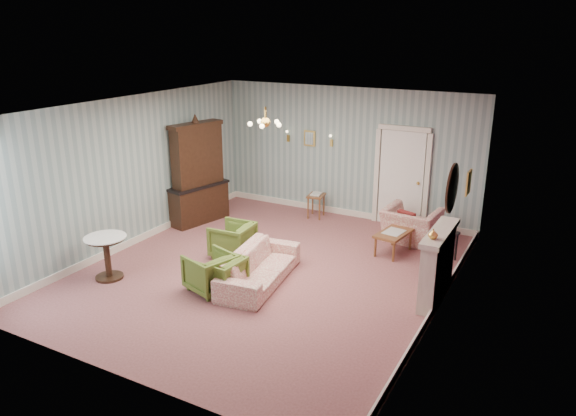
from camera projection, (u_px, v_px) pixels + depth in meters
The scene contains 27 objects.
floor at pixel (267, 271), 9.68m from camera, with size 7.00×7.00×0.00m, color #975958.
ceiling at pixel (265, 107), 8.76m from camera, with size 7.00×7.00×0.00m, color white.
wall_back at pixel (346, 153), 12.14m from camera, with size 6.00×6.00×0.00m, color gray.
wall_front at pixel (112, 271), 6.30m from camera, with size 6.00×6.00×0.00m, color gray.
wall_left at pixel (133, 172), 10.57m from camera, with size 7.00×7.00×0.00m, color gray.
wall_right at pixel (445, 222), 7.87m from camera, with size 7.00×7.00×0.00m, color gray.
wall_right_floral at pixel (444, 222), 7.87m from camera, with size 7.00×7.00×0.00m, color #C1607A.
door at pixel (401, 177), 11.64m from camera, with size 1.12×0.12×2.16m, color white, non-canonical shape.
olive_chair_a at pixel (210, 270), 8.89m from camera, with size 0.69×0.64×0.71m, color #566E26.
olive_chair_b at pixel (222, 273), 8.85m from camera, with size 0.64×0.60×0.66m, color #566E26.
olive_chair_c at pixel (232, 238), 10.21m from camera, with size 0.70×0.66×0.72m, color #566E26.
sofa_chintz at pixel (259, 261), 9.16m from camera, with size 2.00×0.58×0.78m, color #AA4447.
wingback_chair at pixel (411, 220), 10.90m from camera, with size 1.05×0.68×0.92m, color #AA4447.
dresser at pixel (197, 170), 11.80m from camera, with size 0.49×1.40×2.34m, color black, non-canonical shape.
fireplace at pixel (437, 265), 8.54m from camera, with size 0.30×1.40×1.16m, color beige, non-canonical shape.
mantel_vase at pixel (433, 234), 8.01m from camera, with size 0.15×0.15×0.15m, color gold.
oval_mirror at pixel (452, 188), 8.09m from camera, with size 0.04×0.76×0.84m, color white, non-canonical shape.
framed_print at pixel (469, 183), 9.29m from camera, with size 0.04×0.34×0.42m, color gold, non-canonical shape.
coffee_table at pixel (393, 242), 10.40m from camera, with size 0.47×0.85×0.43m, color brown, non-canonical shape.
side_table_black at pixel (445, 247), 10.02m from camera, with size 0.37×0.37×0.56m, color black, non-canonical shape.
pedestal_table at pixel (107, 257), 9.30m from camera, with size 0.71×0.71×0.77m, color black, non-canonical shape.
nesting_table at pixel (316, 205), 12.35m from camera, with size 0.35×0.44×0.58m, color brown, non-canonical shape.
gilt_mirror_back at pixel (309, 138), 12.43m from camera, with size 0.28×0.06×0.36m, color gold, non-canonical shape.
sconce_left at pixel (288, 136), 12.67m from camera, with size 0.16×0.12×0.30m, color gold, non-canonical shape.
sconce_right at pixel (331, 141), 12.17m from camera, with size 0.16×0.12×0.30m, color gold, non-canonical shape.
chandelier at pixel (265, 124), 8.85m from camera, with size 0.56×0.56×0.36m, color gold, non-canonical shape.
burgundy_cushion at pixel (407, 220), 10.79m from camera, with size 0.38×0.10×0.38m, color maroon.
Camera 1 is at (4.52, -7.59, 4.13)m, focal length 34.07 mm.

